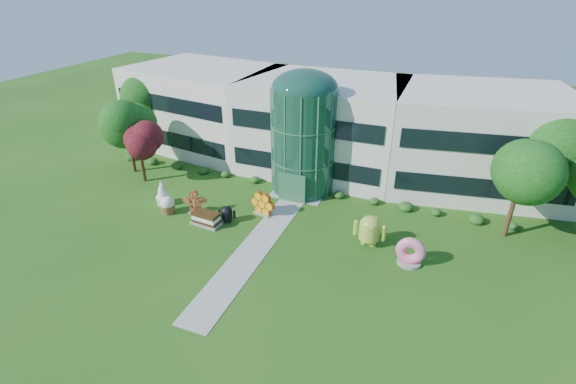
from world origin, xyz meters
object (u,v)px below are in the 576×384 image
at_px(android_black, 227,213).
at_px(gingerbread, 195,201).
at_px(android_green, 370,228).
at_px(donut, 411,251).

bearing_deg(android_black, gingerbread, 157.05).
xyz_separation_m(android_green, donut, (3.26, -1.26, -0.36)).
bearing_deg(gingerbread, android_black, -21.09).
distance_m(donut, gingerbread, 18.49).
distance_m(android_black, donut, 15.14).
bearing_deg(gingerbread, android_green, -12.80).
distance_m(android_green, android_black, 11.94).
bearing_deg(android_green, gingerbread, -177.06).
bearing_deg(android_black, donut, -18.20).
xyz_separation_m(android_black, donut, (15.13, -0.18, 0.26)).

